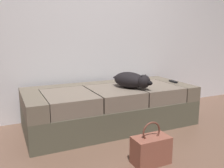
{
  "coord_description": "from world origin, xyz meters",
  "views": [
    {
      "loc": [
        -1.17,
        -1.42,
        1.09
      ],
      "look_at": [
        0.0,
        1.1,
        0.53
      ],
      "focal_mm": 38.48,
      "sensor_mm": 36.0,
      "label": 1
    }
  ],
  "objects_px": {
    "dog_dark": "(132,80)",
    "handbag": "(151,149)",
    "couch": "(110,106)",
    "tv_remote": "(173,82)"
  },
  "relations": [
    {
      "from": "handbag",
      "to": "dog_dark",
      "type": "bearing_deg",
      "value": 71.78
    },
    {
      "from": "dog_dark",
      "to": "handbag",
      "type": "xyz_separation_m",
      "value": [
        -0.27,
        -0.83,
        -0.45
      ]
    },
    {
      "from": "handbag",
      "to": "tv_remote",
      "type": "bearing_deg",
      "value": 43.66
    },
    {
      "from": "couch",
      "to": "handbag",
      "type": "height_order",
      "value": "couch"
    },
    {
      "from": "couch",
      "to": "dog_dark",
      "type": "relative_size",
      "value": 3.81
    },
    {
      "from": "tv_remote",
      "to": "dog_dark",
      "type": "bearing_deg",
      "value": -166.52
    },
    {
      "from": "dog_dark",
      "to": "handbag",
      "type": "distance_m",
      "value": 0.98
    },
    {
      "from": "dog_dark",
      "to": "handbag",
      "type": "relative_size",
      "value": 1.39
    },
    {
      "from": "dog_dark",
      "to": "handbag",
      "type": "bearing_deg",
      "value": -108.22
    },
    {
      "from": "dog_dark",
      "to": "couch",
      "type": "bearing_deg",
      "value": 145.38
    }
  ]
}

